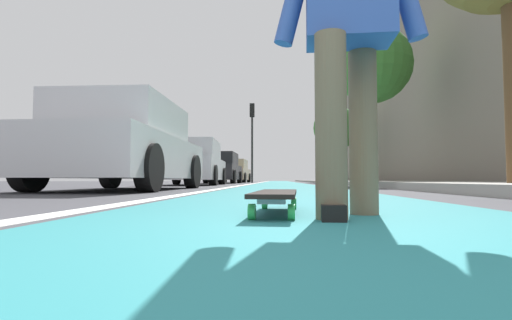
% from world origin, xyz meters
% --- Properties ---
extents(ground_plane, '(80.00, 80.00, 0.00)m').
position_xyz_m(ground_plane, '(10.00, 0.00, 0.00)').
color(ground_plane, '#38383D').
extents(bike_lane_paint, '(56.00, 2.19, 0.00)m').
position_xyz_m(bike_lane_paint, '(24.00, 0.00, 0.00)').
color(bike_lane_paint, '#237075').
rests_on(bike_lane_paint, ground).
extents(lane_stripe_white, '(52.00, 0.16, 0.01)m').
position_xyz_m(lane_stripe_white, '(20.00, 1.24, 0.00)').
color(lane_stripe_white, silver).
rests_on(lane_stripe_white, ground).
extents(sidewalk_curb, '(52.00, 3.20, 0.13)m').
position_xyz_m(sidewalk_curb, '(18.00, -3.51, 0.06)').
color(sidewalk_curb, '#9E9B93').
rests_on(sidewalk_curb, ground).
extents(building_facade, '(40.00, 1.20, 11.31)m').
position_xyz_m(building_facade, '(22.00, -6.23, 5.65)').
color(building_facade, gray).
rests_on(building_facade, ground).
extents(skateboard, '(0.85, 0.25, 0.11)m').
position_xyz_m(skateboard, '(1.51, 0.16, 0.09)').
color(skateboard, green).
rests_on(skateboard, ground).
extents(skater_person, '(0.45, 0.72, 1.64)m').
position_xyz_m(skater_person, '(1.36, -0.18, 0.94)').
color(skater_person, brown).
rests_on(skater_person, ground).
extents(parked_car_near, '(4.15, 1.96, 1.50)m').
position_xyz_m(parked_car_near, '(5.94, 2.77, 0.73)').
color(parked_car_near, silver).
rests_on(parked_car_near, ground).
extents(parked_car_mid, '(4.36, 2.07, 1.47)m').
position_xyz_m(parked_car_mid, '(12.12, 2.99, 0.70)').
color(parked_car_mid, '#B7B7BC').
rests_on(parked_car_mid, ground).
extents(parked_car_far, '(4.10, 2.04, 1.48)m').
position_xyz_m(parked_car_far, '(17.88, 3.03, 0.71)').
color(parked_car_far, black).
rests_on(parked_car_far, ground).
extents(parked_car_end, '(4.13, 2.00, 1.47)m').
position_xyz_m(parked_car_end, '(23.99, 2.99, 0.70)').
color(parked_car_end, tan).
rests_on(parked_car_end, ground).
extents(traffic_light, '(0.33, 0.28, 4.69)m').
position_xyz_m(traffic_light, '(21.75, 1.64, 3.22)').
color(traffic_light, '#2D2D2D').
rests_on(traffic_light, ground).
extents(street_tree_mid, '(2.63, 2.63, 5.42)m').
position_xyz_m(street_tree_mid, '(12.50, -3.11, 4.08)').
color(street_tree_mid, brown).
rests_on(street_tree_mid, ground).
extents(street_tree_far, '(2.48, 2.48, 4.31)m').
position_xyz_m(street_tree_far, '(20.81, -3.11, 3.06)').
color(street_tree_far, brown).
rests_on(street_tree_far, ground).
extents(pedestrian_distant, '(0.44, 0.68, 1.55)m').
position_xyz_m(pedestrian_distant, '(12.55, -2.91, 0.89)').
color(pedestrian_distant, '#384260').
rests_on(pedestrian_distant, ground).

